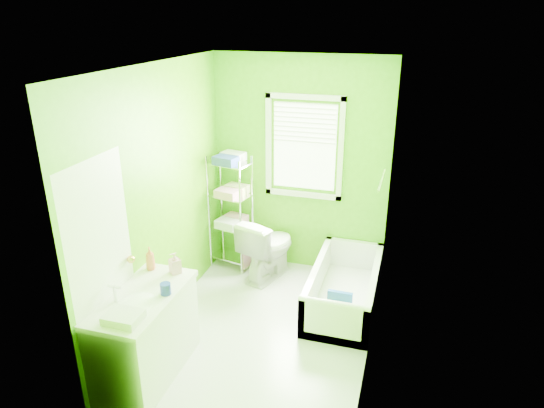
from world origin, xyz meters
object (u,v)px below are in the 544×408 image
(vanity, at_px, (145,333))
(wire_shelf_unit, at_px, (232,201))
(toilet, at_px, (268,247))
(bathtub, at_px, (344,294))

(vanity, xyz_separation_m, wire_shelf_unit, (0.02, 2.07, 0.46))
(toilet, xyz_separation_m, wire_shelf_unit, (-0.49, 0.13, 0.50))
(bathtub, bearing_deg, toilet, 158.33)
(vanity, bearing_deg, bathtub, 45.98)
(toilet, height_order, vanity, vanity)
(toilet, height_order, wire_shelf_unit, wire_shelf_unit)
(bathtub, distance_m, vanity, 2.17)
(toilet, relative_size, wire_shelf_unit, 0.53)
(vanity, relative_size, wire_shelf_unit, 0.72)
(bathtub, height_order, wire_shelf_unit, wire_shelf_unit)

